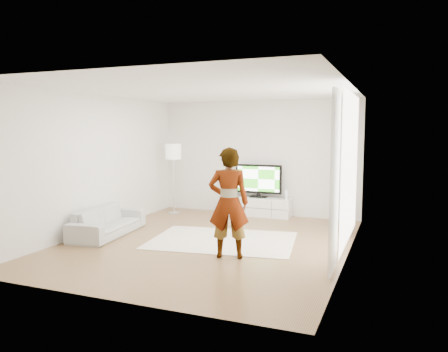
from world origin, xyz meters
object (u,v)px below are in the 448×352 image
at_px(rug, 223,240).
at_px(television, 259,180).
at_px(sofa, 108,221).
at_px(media_console, 258,207).
at_px(floor_lamp, 173,155).
at_px(player, 229,203).

bearing_deg(rug, television, 92.21).
bearing_deg(sofa, television, -42.65).
relative_size(media_console, floor_lamp, 0.92).
height_order(media_console, player, player).
relative_size(media_console, player, 0.89).
bearing_deg(floor_lamp, rug, -44.12).
relative_size(media_console, sofa, 0.85).
distance_m(rug, player, 1.43).
bearing_deg(television, sofa, -126.06).
xyz_separation_m(media_console, television, (0.00, 0.03, 0.66)).
bearing_deg(rug, floor_lamp, 135.88).
bearing_deg(sofa, media_console, -42.90).
height_order(player, floor_lamp, player).
bearing_deg(rug, player, -62.89).
xyz_separation_m(television, sofa, (-2.19, -3.01, -0.61)).
height_order(television, sofa, television).
distance_m(player, sofa, 2.92).
height_order(rug, player, player).
xyz_separation_m(player, sofa, (-2.80, 0.57, -0.64)).
bearing_deg(player, floor_lamp, -68.13).
bearing_deg(sofa, floor_lamp, -9.56).
bearing_deg(media_console, television, 90.00).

